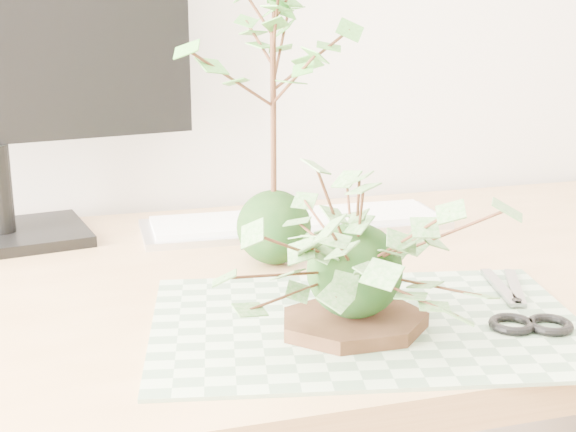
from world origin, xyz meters
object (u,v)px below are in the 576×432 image
object	(u,v)px
ivy_kokedama	(356,227)
keyboard	(295,222)
maple_kokedama	(273,42)
desk	(313,334)

from	to	relation	value
ivy_kokedama	keyboard	distance (m)	0.41
maple_kokedama	keyboard	size ratio (longest dim) A/B	0.87
ivy_kokedama	keyboard	bearing A→B (deg)	81.66
ivy_kokedama	keyboard	world-z (taller)	ivy_kokedama
ivy_kokedama	maple_kokedama	distance (m)	0.30
desk	ivy_kokedama	distance (m)	0.28
ivy_kokedama	keyboard	size ratio (longest dim) A/B	0.78
desk	keyboard	bearing A→B (deg)	79.81
desk	keyboard	xyz separation A→B (m)	(0.04, 0.20, 0.10)
maple_kokedama	keyboard	xyz separation A→B (m)	(0.08, 0.15, -0.27)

